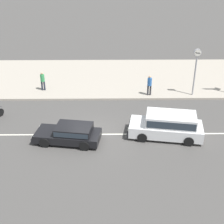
% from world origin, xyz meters
% --- Properties ---
extents(ground_plane, '(160.00, 160.00, 0.00)m').
position_xyz_m(ground_plane, '(0.00, 0.00, 0.00)').
color(ground_plane, '#4C4947').
extents(lane_centre_stripe, '(50.40, 0.14, 0.01)m').
position_xyz_m(lane_centre_stripe, '(0.00, 0.00, 0.00)').
color(lane_centre_stripe, silver).
rests_on(lane_centre_stripe, ground).
extents(kerb_strip, '(68.00, 10.00, 0.15)m').
position_xyz_m(kerb_strip, '(0.00, 10.19, 0.07)').
color(kerb_strip, '#ADA393').
rests_on(kerb_strip, ground).
extents(hatchback_black_1, '(4.21, 2.25, 1.10)m').
position_xyz_m(hatchback_black_1, '(-1.08, -0.82, 0.59)').
color(hatchback_black_1, black).
rests_on(hatchback_black_1, ground).
extents(minivan_white_2, '(4.82, 2.59, 1.56)m').
position_xyz_m(minivan_white_2, '(4.93, -0.28, 0.85)').
color(minivan_white_2, white).
rests_on(minivan_white_2, ground).
extents(street_clock, '(0.58, 0.22, 3.75)m').
position_xyz_m(street_clock, '(8.00, 5.84, 2.86)').
color(street_clock, '#9E9EA3').
rests_on(street_clock, kerb_strip).
extents(pedestrian_near_clock, '(0.34, 0.34, 1.66)m').
position_xyz_m(pedestrian_near_clock, '(4.51, 5.85, 1.12)').
color(pedestrian_near_clock, '#333338').
rests_on(pedestrian_near_clock, kerb_strip).
extents(pedestrian_by_shop, '(0.34, 0.34, 1.57)m').
position_xyz_m(pedestrian_by_shop, '(-4.14, 6.96, 1.06)').
color(pedestrian_by_shop, '#232838').
rests_on(pedestrian_by_shop, kerb_strip).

